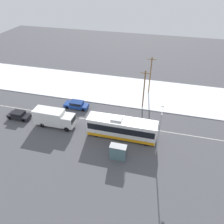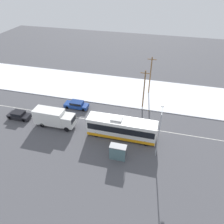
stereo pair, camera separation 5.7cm
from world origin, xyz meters
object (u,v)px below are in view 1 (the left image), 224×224
at_px(parked_car_near_truck, 19,115).
at_px(sedan_car, 76,104).
at_px(city_bus, 122,128).
at_px(box_truck, 54,117).
at_px(utility_pole_snowlot, 150,75).
at_px(streetlamp, 160,128).
at_px(utility_pole_roadside, 144,89).
at_px(pedestrian_at_stop, 120,148).
at_px(bus_shelter, 118,151).

bearing_deg(parked_car_near_truck, sedan_car, 33.65).
relative_size(city_bus, box_truck, 1.58).
bearing_deg(box_truck, sedan_car, 75.42).
bearing_deg(utility_pole_snowlot, sedan_car, -143.45).
xyz_separation_m(box_truck, parked_car_near_truck, (-7.24, 0.28, -0.94)).
xyz_separation_m(city_bus, utility_pole_snowlot, (2.58, 15.69, 2.54)).
bearing_deg(city_bus, parked_car_near_truck, 179.37).
xyz_separation_m(parked_car_near_truck, streetlamp, (25.02, -2.61, 4.01)).
height_order(city_bus, box_truck, city_bus).
relative_size(streetlamp, utility_pole_snowlot, 0.92).
bearing_deg(sedan_car, utility_pole_roadside, -164.07).
bearing_deg(city_bus, utility_pole_snowlot, 80.66).
height_order(pedestrian_at_stop, bus_shelter, bus_shelter).
relative_size(box_truck, pedestrian_at_stop, 4.52).
distance_m(bus_shelter, streetlamp, 6.69).
xyz_separation_m(box_truck, sedan_car, (1.60, 6.16, -0.91)).
xyz_separation_m(parked_car_near_truck, pedestrian_at_stop, (19.80, -3.95, 0.20)).
bearing_deg(utility_pole_roadside, parked_car_near_truck, -156.09).
bearing_deg(streetlamp, utility_pole_roadside, 107.20).
bearing_deg(box_truck, utility_pole_roadside, 34.66).
xyz_separation_m(sedan_car, parked_car_near_truck, (-8.84, -5.88, -0.03)).
xyz_separation_m(city_bus, sedan_car, (-10.35, 6.10, -0.93)).
bearing_deg(utility_pole_snowlot, bus_shelter, -95.50).
xyz_separation_m(city_bus, parked_car_near_truck, (-19.20, 0.21, -0.96)).
xyz_separation_m(bus_shelter, streetlamp, (5.25, 2.76, 3.10)).
bearing_deg(pedestrian_at_stop, sedan_car, 138.11).
bearing_deg(pedestrian_at_stop, utility_pole_roadside, 83.66).
xyz_separation_m(box_truck, bus_shelter, (12.53, -5.08, -0.04)).
bearing_deg(pedestrian_at_stop, utility_pole_snowlot, 84.20).
xyz_separation_m(parked_car_near_truck, utility_pole_snowlot, (21.78, 15.47, 3.50)).
distance_m(box_truck, streetlamp, 18.19).
bearing_deg(parked_car_near_truck, pedestrian_at_stop, -11.27).
xyz_separation_m(bus_shelter, utility_pole_snowlot, (2.01, 20.84, 2.59)).
relative_size(box_truck, utility_pole_roadside, 0.91).
height_order(box_truck, utility_pole_snowlot, utility_pole_snowlot).
bearing_deg(utility_pole_roadside, utility_pole_snowlot, 85.39).
height_order(box_truck, pedestrian_at_stop, box_truck).
bearing_deg(utility_pole_roadside, pedestrian_at_stop, -96.34).
relative_size(parked_car_near_truck, utility_pole_roadside, 0.53).
bearing_deg(bus_shelter, pedestrian_at_stop, 88.62).
xyz_separation_m(sedan_car, utility_pole_roadside, (12.45, 3.55, 3.27)).
bearing_deg(box_truck, bus_shelter, -22.08).
relative_size(sedan_car, streetlamp, 0.63).
bearing_deg(sedan_car, pedestrian_at_stop, 138.11).
distance_m(parked_car_near_truck, streetlamp, 25.47).
height_order(city_bus, parked_car_near_truck, city_bus).
bearing_deg(utility_pole_snowlot, utility_pole_roadside, -94.61).
relative_size(city_bus, utility_pole_snowlot, 1.37).
relative_size(city_bus, parked_car_near_truck, 2.73).
bearing_deg(utility_pole_snowlot, city_bus, -99.34).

